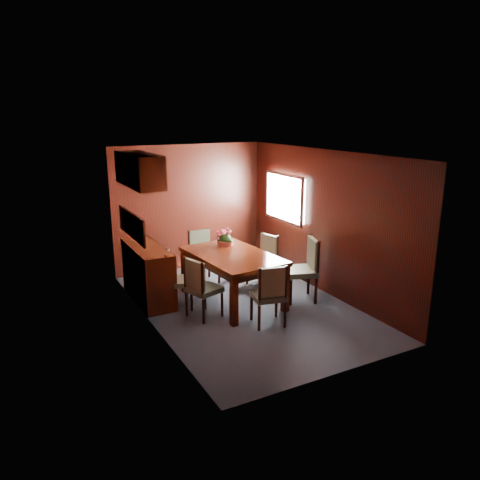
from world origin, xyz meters
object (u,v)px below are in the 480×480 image
dining_table (232,261)px  chair_left_near (200,285)px  sideboard (148,273)px  flower_centerpiece (225,237)px  chair_right_near (305,265)px  chair_head (270,292)px

dining_table → chair_left_near: 0.81m
sideboard → flower_centerpiece: size_ratio=4.84×
chair_right_near → chair_left_near: bearing=105.9°
chair_right_near → chair_head: (-1.03, -0.58, -0.06)m
flower_centerpiece → chair_head: bearing=-92.7°
flower_centerpiece → chair_left_near: bearing=-134.4°
dining_table → chair_right_near: bearing=-29.1°
sideboard → chair_left_near: bearing=-66.4°
chair_left_near → flower_centerpiece: flower_centerpiece is taller
sideboard → dining_table: bearing=-31.1°
dining_table → chair_right_near: (1.08, -0.49, -0.11)m
chair_head → chair_right_near: bearing=41.8°
chair_head → chair_left_near: bearing=149.2°
sideboard → flower_centerpiece: (1.30, -0.20, 0.49)m
chair_right_near → flower_centerpiece: (-0.95, 0.99, 0.36)m
chair_left_near → chair_right_near: bearing=68.1°
sideboard → chair_head: 2.16m
chair_left_near → flower_centerpiece: 1.27m
chair_right_near → flower_centerpiece: flower_centerpiece is taller
sideboard → chair_right_near: chair_right_near is taller
sideboard → chair_left_near: 1.16m
sideboard → chair_right_near: size_ratio=1.33×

